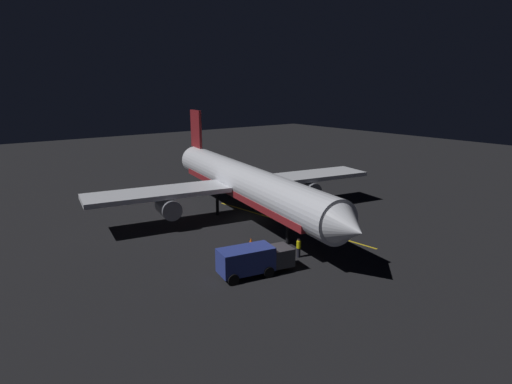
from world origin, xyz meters
The scene contains 8 objects.
ground_plane centered at (0.00, 0.00, -0.10)m, with size 180.00×180.00×0.20m, color black.
apron_guide_stripe centered at (-2.75, 4.00, 0.00)m, with size 0.24×22.52×0.01m, color gold.
airliner centered at (-0.11, -0.61, 4.10)m, with size 34.54×40.43×11.44m.
baggage_truck centered at (8.45, 12.55, 1.23)m, with size 6.43×3.29×2.37m.
catering_truck centered at (-11.60, -3.41, 1.26)m, with size 6.34×4.97×2.43m.
ground_crew_worker centered at (3.03, 12.10, 0.89)m, with size 0.40×0.40×1.74m.
traffic_cone_near_left centered at (4.59, 11.71, 0.25)m, with size 0.50×0.50×0.55m.
traffic_cone_near_right centered at (4.31, 6.78, 0.25)m, with size 0.50×0.50×0.55m.
Camera 1 is at (27.71, 37.91, 14.76)m, focal length 30.10 mm.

